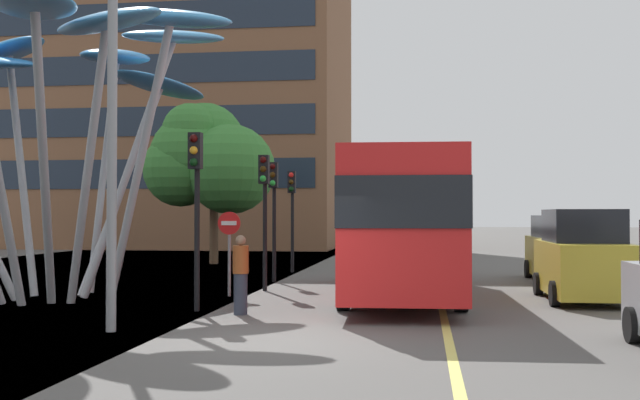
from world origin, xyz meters
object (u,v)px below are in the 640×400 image
object	(u,v)px
traffic_light_kerb_near	(196,182)
traffic_light_kerb_far	(264,193)
leaf_sculpture	(53,52)
pedestrian	(241,275)
traffic_light_opposite	(292,199)
traffic_light_island_mid	(274,195)
red_bus	(400,218)
car_parked_mid	(583,258)
car_parked_far	(564,250)
no_entry_sign	(229,239)
street_lamp	(128,55)

from	to	relation	value
traffic_light_kerb_near	traffic_light_kerb_far	size ratio (longest dim) A/B	1.04
leaf_sculpture	pedestrian	distance (m)	7.78
traffic_light_opposite	traffic_light_island_mid	bearing A→B (deg)	-88.64
red_bus	car_parked_mid	bearing A→B (deg)	-4.15
car_parked_far	car_parked_mid	bearing A→B (deg)	-95.62
traffic_light_island_mid	no_entry_sign	xyz separation A→B (m)	(-0.34, -4.23, -1.25)
traffic_light_kerb_near	no_entry_sign	size ratio (longest dim) A/B	1.78
red_bus	no_entry_sign	xyz separation A→B (m)	(-4.43, -0.46, -0.57)
traffic_light_kerb_far	traffic_light_island_mid	world-z (taller)	traffic_light_kerb_far
leaf_sculpture	traffic_light_island_mid	distance (m)	8.05
leaf_sculpture	car_parked_far	world-z (taller)	leaf_sculpture
pedestrian	traffic_light_kerb_near	bearing A→B (deg)	162.21
street_lamp	red_bus	bearing A→B (deg)	54.01
street_lamp	traffic_light_opposite	bearing A→B (deg)	87.75
car_parked_far	street_lamp	distance (m)	15.82
traffic_light_kerb_near	traffic_light_opposite	size ratio (longest dim) A/B	1.06
car_parked_far	traffic_light_kerb_near	bearing A→B (deg)	-136.97
leaf_sculpture	red_bus	bearing A→B (deg)	12.89
red_bus	pedestrian	world-z (taller)	red_bus
red_bus	traffic_light_kerb_near	distance (m)	5.71
traffic_light_kerb_far	car_parked_far	world-z (taller)	traffic_light_kerb_far
car_parked_far	pedestrian	bearing A→B (deg)	-132.29
traffic_light_kerb_near	pedestrian	xyz separation A→B (m)	(1.10, -0.35, -1.99)
traffic_light_kerb_far	traffic_light_opposite	bearing A→B (deg)	93.31
leaf_sculpture	traffic_light_island_mid	world-z (taller)	leaf_sculpture
traffic_light_island_mid	red_bus	bearing A→B (deg)	-42.63
traffic_light_island_mid	car_parked_mid	size ratio (longest dim) A/B	0.93
leaf_sculpture	car_parked_mid	bearing A→B (deg)	7.14
red_bus	pedestrian	size ratio (longest dim) A/B	6.32
red_bus	car_parked_far	xyz separation A→B (m)	(5.04, 5.21, -1.06)
car_parked_far	red_bus	bearing A→B (deg)	-134.06
car_parked_mid	car_parked_far	xyz separation A→B (m)	(0.54, 5.53, -0.06)
traffic_light_opposite	no_entry_sign	size ratio (longest dim) A/B	1.69
street_lamp	pedestrian	distance (m)	5.15
traffic_light_kerb_near	car_parked_far	xyz separation A→B (m)	(9.42, 8.79, -1.85)
leaf_sculpture	traffic_light_kerb_near	distance (m)	5.61
traffic_light_kerb_near	street_lamp	distance (m)	3.70
pedestrian	no_entry_sign	bearing A→B (deg)	108.38
street_lamp	pedestrian	xyz separation A→B (m)	(1.47, 2.60, -4.19)
traffic_light_kerb_far	leaf_sculpture	bearing A→B (deg)	-148.66
red_bus	street_lamp	distance (m)	8.62
car_parked_far	pedestrian	xyz separation A→B (m)	(-8.32, -9.14, -0.14)
car_parked_mid	red_bus	bearing A→B (deg)	175.85
traffic_light_island_mid	street_lamp	distance (m)	10.59
red_bus	leaf_sculpture	distance (m)	9.72
red_bus	car_parked_far	world-z (taller)	red_bus
street_lamp	car_parked_mid	bearing A→B (deg)	33.91
traffic_light_kerb_far	traffic_light_kerb_near	bearing A→B (deg)	-97.26
traffic_light_kerb_far	car_parked_far	distance (m)	9.97
leaf_sculpture	pedestrian	bearing A→B (deg)	-20.45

